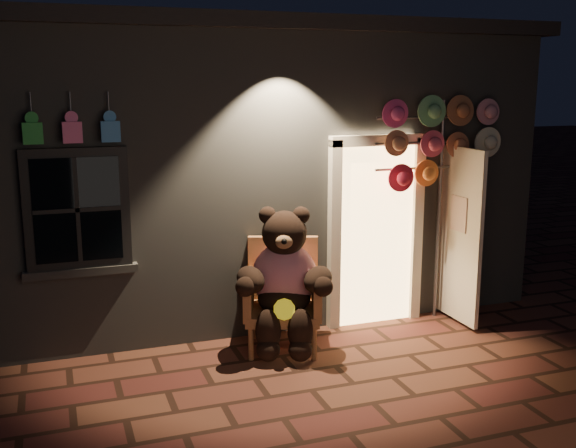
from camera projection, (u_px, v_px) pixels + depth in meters
name	position (u px, v px, depth m)	size (l,w,h in m)	color
ground	(312.00, 390.00, 6.16)	(60.00, 60.00, 0.00)	brown
shop_building	(209.00, 157.00, 9.48)	(7.30, 5.95, 3.51)	slate
wicker_armchair	(283.00, 294.00, 7.11)	(0.96, 0.92, 1.14)	#B46D45
teddy_bear	(284.00, 280.00, 6.92)	(1.03, 0.96, 1.50)	red
hat_rack	(437.00, 140.00, 7.56)	(1.53, 0.22, 2.59)	#59595E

